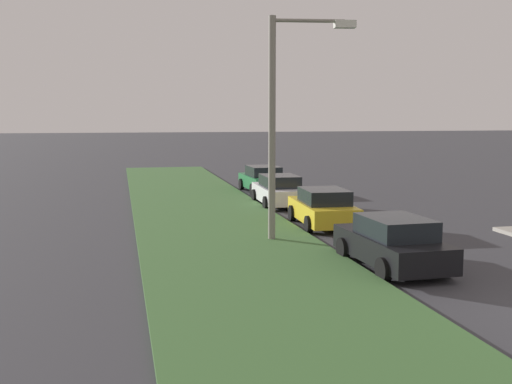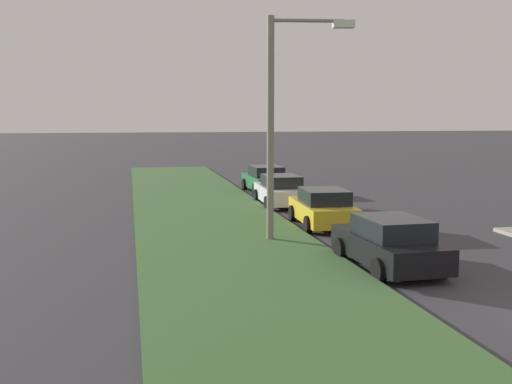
{
  "view_description": "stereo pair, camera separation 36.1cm",
  "coord_description": "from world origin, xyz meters",
  "px_view_note": "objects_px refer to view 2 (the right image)",
  "views": [
    {
      "loc": [
        -10.36,
        10.63,
        4.27
      ],
      "look_at": [
        13.22,
        5.44,
        1.29
      ],
      "focal_mm": 43.55,
      "sensor_mm": 36.0,
      "label": 1
    },
    {
      "loc": [
        -10.44,
        10.27,
        4.27
      ],
      "look_at": [
        13.22,
        5.44,
        1.29
      ],
      "focal_mm": 43.55,
      "sensor_mm": 36.0,
      "label": 2
    }
  ],
  "objects_px": {
    "parked_car_yellow": "(323,208)",
    "streetlight": "(281,112)",
    "parked_car_white": "(281,191)",
    "parked_car_green": "(265,179)",
    "parked_car_black": "(389,243)"
  },
  "relations": [
    {
      "from": "parked_car_yellow",
      "to": "streetlight",
      "type": "xyz_separation_m",
      "value": [
        -2.59,
        2.32,
        3.67
      ]
    },
    {
      "from": "parked_car_yellow",
      "to": "parked_car_white",
      "type": "height_order",
      "value": "same"
    },
    {
      "from": "parked_car_yellow",
      "to": "parked_car_green",
      "type": "distance_m",
      "value": 11.08
    },
    {
      "from": "parked_car_black",
      "to": "parked_car_white",
      "type": "bearing_deg",
      "value": -1.88
    },
    {
      "from": "streetlight",
      "to": "parked_car_green",
      "type": "bearing_deg",
      "value": -10.31
    },
    {
      "from": "streetlight",
      "to": "parked_car_yellow",
      "type": "bearing_deg",
      "value": -41.94
    },
    {
      "from": "parked_car_black",
      "to": "parked_car_yellow",
      "type": "height_order",
      "value": "same"
    },
    {
      "from": "parked_car_yellow",
      "to": "parked_car_white",
      "type": "relative_size",
      "value": 1.01
    },
    {
      "from": "parked_car_yellow",
      "to": "parked_car_green",
      "type": "xyz_separation_m",
      "value": [
        11.08,
        -0.16,
        0.0
      ]
    },
    {
      "from": "parked_car_white",
      "to": "parked_car_black",
      "type": "bearing_deg",
      "value": -178.4
    },
    {
      "from": "parked_car_green",
      "to": "streetlight",
      "type": "relative_size",
      "value": 0.58
    },
    {
      "from": "parked_car_black",
      "to": "streetlight",
      "type": "bearing_deg",
      "value": 24.76
    },
    {
      "from": "parked_car_black",
      "to": "parked_car_yellow",
      "type": "xyz_separation_m",
      "value": [
        6.74,
        -0.21,
        0.0
      ]
    },
    {
      "from": "parked_car_green",
      "to": "parked_car_white",
      "type": "bearing_deg",
      "value": 173.44
    },
    {
      "from": "parked_car_white",
      "to": "streetlight",
      "type": "bearing_deg",
      "value": 167.49
    }
  ]
}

